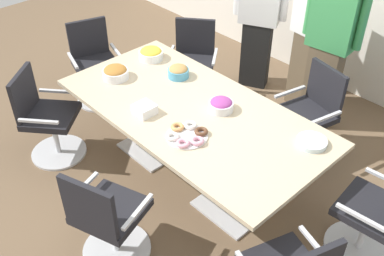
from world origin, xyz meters
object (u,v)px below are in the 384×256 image
at_px(conference_table, 192,121).
at_px(snack_bowl_cookies, 178,71).
at_px(office_chair_0, 95,67).
at_px(person_standing_0, 259,16).
at_px(office_chair_6, 193,67).
at_px(snack_bowl_pretzels, 115,72).
at_px(donut_platter, 187,135).
at_px(office_chair_5, 308,118).
at_px(person_standing_2, 331,39).
at_px(snack_bowl_chips_yellow, 151,53).
at_px(napkin_pile, 144,109).
at_px(office_chair_2, 107,221).
at_px(office_chair_4, 377,218).
at_px(person_standing_1, 314,27).
at_px(plate_stack, 312,142).
at_px(snack_bowl_candy_mix, 221,105).
at_px(office_chair_1, 46,120).

distance_m(conference_table, snack_bowl_cookies, 0.58).
height_order(office_chair_0, person_standing_0, person_standing_0).
distance_m(office_chair_0, office_chair_6, 1.10).
xyz_separation_m(office_chair_0, snack_bowl_pretzels, (0.83, -0.27, 0.40)).
distance_m(conference_table, donut_platter, 0.40).
xyz_separation_m(office_chair_5, snack_bowl_pretzels, (-1.38, -1.22, 0.40)).
bearing_deg(snack_bowl_pretzels, person_standing_2, 56.48).
bearing_deg(snack_bowl_chips_yellow, donut_platter, -26.80).
bearing_deg(napkin_pile, office_chair_2, -57.71).
height_order(conference_table, snack_bowl_cookies, snack_bowl_cookies).
relative_size(office_chair_0, snack_bowl_pretzels, 3.72).
height_order(office_chair_4, donut_platter, office_chair_4).
bearing_deg(person_standing_1, snack_bowl_cookies, 79.03).
xyz_separation_m(office_chair_6, snack_bowl_cookies, (0.47, -0.64, 0.40)).
bearing_deg(plate_stack, snack_bowl_pretzels, -164.11).
xyz_separation_m(office_chair_5, person_standing_0, (-1.18, 0.61, 0.47)).
height_order(office_chair_6, snack_bowl_cookies, office_chair_6).
bearing_deg(snack_bowl_candy_mix, office_chair_1, -144.11).
bearing_deg(office_chair_5, conference_table, 77.51).
bearing_deg(person_standing_2, snack_bowl_cookies, 53.26).
xyz_separation_m(office_chair_2, snack_bowl_cookies, (-0.73, 1.36, 0.40)).
bearing_deg(donut_platter, snack_bowl_cookies, 142.28).
relative_size(office_chair_4, snack_bowl_cookies, 4.54).
bearing_deg(office_chair_1, snack_bowl_chips_yellow, 127.14).
xyz_separation_m(snack_bowl_cookies, snack_bowl_chips_yellow, (-0.45, 0.03, 0.00)).
height_order(office_chair_0, napkin_pile, office_chair_0).
bearing_deg(office_chair_1, person_standing_2, 108.14).
height_order(snack_bowl_candy_mix, plate_stack, snack_bowl_candy_mix).
relative_size(office_chair_0, donut_platter, 2.66).
distance_m(snack_bowl_chips_yellow, plate_stack, 1.89).
xyz_separation_m(person_standing_2, napkin_pile, (-0.52, -1.91, -0.19)).
xyz_separation_m(conference_table, snack_bowl_chips_yellow, (-0.92, 0.31, 0.18)).
relative_size(snack_bowl_chips_yellow, donut_platter, 0.71).
distance_m(office_chair_6, snack_bowl_cookies, 0.89).
bearing_deg(plate_stack, snack_bowl_cookies, -176.86).
bearing_deg(person_standing_0, person_standing_2, 148.94).
bearing_deg(napkin_pile, conference_table, 54.96).
distance_m(donut_platter, napkin_pile, 0.48).
distance_m(office_chair_1, snack_bowl_cookies, 1.34).
distance_m(office_chair_1, plate_stack, 2.46).
xyz_separation_m(person_standing_1, snack_bowl_cookies, (-0.48, -1.45, -0.15)).
bearing_deg(snack_bowl_chips_yellow, office_chair_6, 92.60).
bearing_deg(snack_bowl_candy_mix, snack_bowl_pretzels, -161.69).
bearing_deg(person_standing_0, office_chair_2, 82.31).
xyz_separation_m(snack_bowl_chips_yellow, donut_platter, (1.17, -0.59, -0.04)).
bearing_deg(office_chair_1, plate_stack, 78.09).
xyz_separation_m(snack_bowl_candy_mix, napkin_pile, (-0.40, -0.50, -0.01)).
height_order(office_chair_1, office_chair_2, same).
distance_m(office_chair_0, office_chair_4, 3.30).
relative_size(office_chair_5, snack_bowl_chips_yellow, 3.75).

